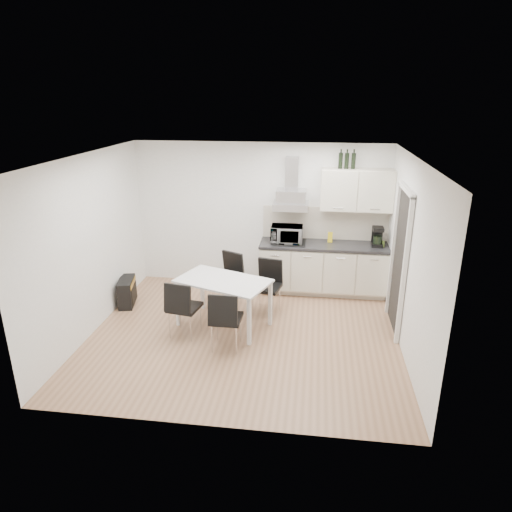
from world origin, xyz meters
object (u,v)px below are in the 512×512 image
Objects in this scene: kitchenette at (326,248)px; floor_speaker at (231,275)px; dining_table at (223,285)px; chair_near_left at (185,308)px; guitar_amp at (127,292)px; chair_far_left at (227,280)px; chair_far_right at (266,288)px; chair_near_right at (226,319)px.

kitchenette is 1.86m from floor_speaker.
chair_near_left reaches higher than dining_table.
dining_table is at bearing -84.72° from floor_speaker.
chair_near_left is 1.51× the size of guitar_amp.
dining_table is at bearing 46.64° from chair_near_left.
chair_far_left reaches higher than guitar_amp.
chair_far_right is 1.42m from floor_speaker.
kitchenette reaches higher than guitar_amp.
dining_table is 1.74× the size of chair_far_right.
dining_table is at bearing 51.75° from chair_far_right.
guitar_amp is (-1.93, 1.15, -0.21)m from chair_near_right.
chair_far_right is (0.60, 0.49, -0.22)m from dining_table.
kitchenette is 2.86× the size of chair_near_left.
chair_far_right is 2.61× the size of floor_speaker.
guitar_amp is at bearing 155.24° from chair_near_left.
guitar_amp is 1.94m from floor_speaker.
kitchenette reaches higher than floor_speaker.
chair_far_left is 0.94m from floor_speaker.
guitar_amp is at bearing -163.64° from kitchenette.
floor_speaker is at bearing 91.43° from chair_near_left.
chair_far_left is 1.00× the size of chair_near_left.
chair_far_left and chair_near_right have the same top height.
chair_far_left is at bearing -156.08° from kitchenette.
chair_far_right is at bearing -133.60° from kitchenette.
floor_speaker is at bearing 117.23° from dining_table.
chair_far_right is 1.22m from chair_near_right.
chair_near_right is at bearing -11.85° from chair_near_left.
chair_far_left and chair_near_left have the same top height.
chair_far_left is at bearing -4.51° from guitar_amp.
kitchenette is 3.49m from guitar_amp.
chair_far_right is 1.00× the size of chair_near_right.
chair_far_right is at bearing -13.10° from guitar_amp.
chair_near_right is (-1.37, -2.12, -0.39)m from kitchenette.
chair_far_right reaches higher than dining_table.
kitchenette is 2.78m from chair_near_left.
kitchenette is at bearing 3.51° from guitar_amp.
chair_near_left is 2.61× the size of floor_speaker.
chair_far_left is at bearing 118.13° from dining_table.
guitar_amp is at bearing 11.93° from chair_far_right.
chair_near_right is (0.67, -0.27, 0.00)m from chair_near_left.
chair_far_right is at bearing -174.55° from chair_far_left.
chair_near_right is at bearing -55.41° from dining_table.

